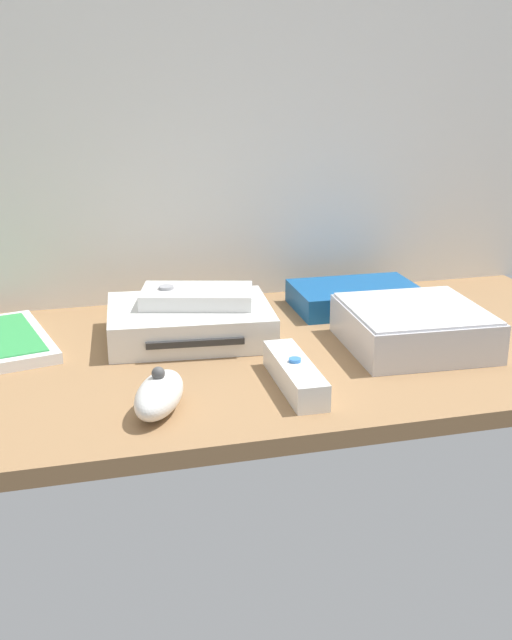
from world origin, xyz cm
name	(u,v)px	position (x,y,z in cm)	size (l,w,h in cm)	color
ground_plane	(256,357)	(0.00, 0.00, -1.00)	(100.00, 48.00, 2.00)	#936D47
back_wall	(212,81)	(0.00, 24.60, 32.00)	(110.00, 1.20, 64.00)	white
game_console	(190,322)	(-7.27, 6.61, 2.20)	(22.36, 17.92, 4.40)	white
mini_computer	(414,327)	(19.73, -3.90, 2.64)	(17.81, 17.81, 5.30)	silver
network_router	(355,297)	(18.56, 13.19, 1.70)	(18.25, 12.68, 3.40)	#145193
remote_wand	(295,374)	(1.24, -12.30, 1.51)	(3.93, 14.88, 3.40)	white
remote_nunchuk	(159,394)	(-14.33, -15.19, 2.04)	(8.14, 10.92, 5.10)	white
remote_classic_pad	(197,296)	(-6.10, 7.38, 5.41)	(15.97, 11.44, 2.40)	white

